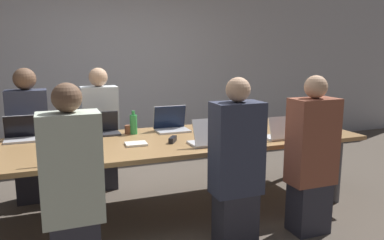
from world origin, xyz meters
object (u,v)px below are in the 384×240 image
at_px(laptop_far_midleft, 101,128).
at_px(laptop_far_left, 22,133).
at_px(person_far_midleft, 101,131).
at_px(stapler, 173,140).
at_px(cup_far_midleft, 128,130).
at_px(laptop_near_midright, 211,137).
at_px(person_near_right, 312,159).
at_px(person_near_midright, 236,167).
at_px(laptop_far_center, 171,124).
at_px(person_near_left, 72,190).
at_px(person_far_left, 29,138).
at_px(bottle_far_midleft, 134,124).
at_px(laptop_near_left, 64,153).
at_px(laptop_near_right, 283,132).

xyz_separation_m(laptop_far_midleft, laptop_far_left, (-0.75, 0.01, 0.00)).
height_order(person_far_midleft, stapler, person_far_midleft).
xyz_separation_m(cup_far_midleft, laptop_near_midright, (0.60, -0.74, 0.03)).
height_order(person_near_right, stapler, person_near_right).
xyz_separation_m(laptop_far_midleft, cup_far_midleft, (0.26, -0.08, -0.02)).
xyz_separation_m(laptop_far_midleft, person_near_midright, (0.88, -1.28, -0.14)).
relative_size(laptop_far_midleft, laptop_far_center, 1.01).
height_order(person_near_left, laptop_far_left, person_near_left).
relative_size(cup_far_midleft, laptop_far_left, 0.28).
bearing_deg(person_far_left, bottle_far_midleft, -23.48).
bearing_deg(laptop_far_midleft, person_far_left, 154.80).
relative_size(person_near_left, person_far_midleft, 0.99).
xyz_separation_m(laptop_near_left, bottle_far_midleft, (0.72, 0.78, 0.03)).
bearing_deg(person_near_left, person_far_midleft, -103.40).
xyz_separation_m(bottle_far_midleft, person_near_midright, (0.57, -1.17, -0.18)).
relative_size(person_far_midleft, cup_far_midleft, 15.98).
bearing_deg(person_far_midleft, laptop_near_midright, -57.00).
xyz_separation_m(person_far_midleft, laptop_far_left, (-0.79, -0.43, 0.13)).
xyz_separation_m(laptop_near_midright, laptop_far_left, (-1.61, 0.83, -0.00)).
xyz_separation_m(cup_far_midleft, laptop_near_right, (1.35, -0.77, 0.02)).
height_order(laptop_near_left, person_far_left, person_far_left).
xyz_separation_m(laptop_far_midleft, laptop_near_right, (1.62, -0.84, -0.00)).
relative_size(person_near_left, laptop_far_left, 4.35).
height_order(laptop_far_midleft, laptop_far_center, laptop_far_center).
distance_m(person_near_midright, stapler, 0.76).
bearing_deg(laptop_near_left, person_near_left, 93.63).
height_order(laptop_near_midright, laptop_far_left, laptop_near_midright).
relative_size(laptop_near_right, stapler, 2.35).
xyz_separation_m(person_far_midleft, laptop_far_center, (0.68, -0.53, 0.14)).
xyz_separation_m(person_near_left, person_near_midright, (1.26, 0.05, 0.00)).
bearing_deg(person_near_midright, stapler, -65.69).
height_order(bottle_far_midleft, laptop_near_right, bottle_far_midleft).
bearing_deg(laptop_near_midright, bottle_far_midleft, -52.07).
relative_size(laptop_far_left, stapler, 2.13).
relative_size(laptop_far_midleft, stapler, 2.39).
xyz_separation_m(person_near_left, laptop_near_midright, (1.24, 0.51, 0.15)).
distance_m(laptop_near_left, bottle_far_midleft, 1.06).
bearing_deg(person_near_midright, person_near_right, 177.87).
distance_m(bottle_far_midleft, laptop_near_right, 1.50).
bearing_deg(laptop_near_right, laptop_far_left, -19.83).
xyz_separation_m(laptop_near_left, laptop_far_left, (-0.34, 0.90, -0.00)).
bearing_deg(cup_far_midleft, stapler, -58.81).
height_order(laptop_near_midright, person_near_midright, person_near_midright).
relative_size(laptop_near_right, person_far_left, 0.25).
height_order(bottle_far_midleft, person_near_midright, person_near_midright).
bearing_deg(person_near_left, person_far_left, -78.93).
relative_size(cup_far_midleft, laptop_near_right, 0.25).
relative_size(laptop_near_left, person_far_midleft, 0.24).
height_order(laptop_far_midleft, laptop_far_left, laptop_far_left).
distance_m(laptop_far_midleft, person_far_left, 0.78).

